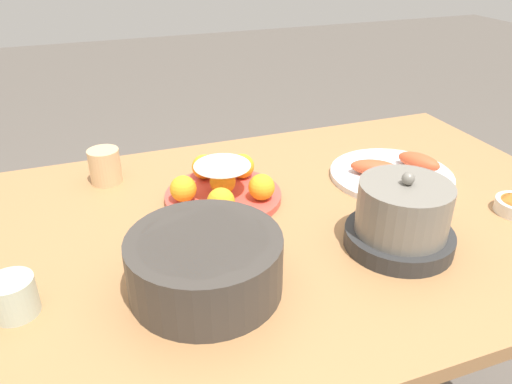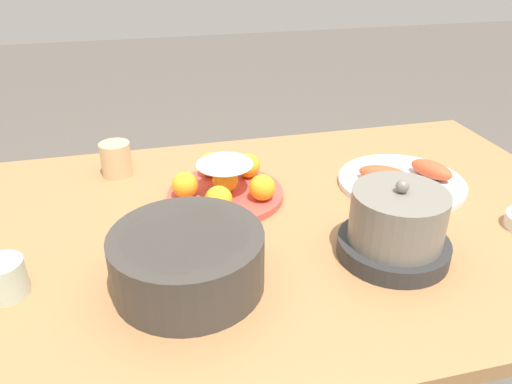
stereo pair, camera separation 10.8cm
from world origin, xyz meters
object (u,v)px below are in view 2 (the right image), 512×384
object	(u,v)px
cake_plate	(225,184)
cup_far	(4,278)
warming_pot	(396,227)
cup_near	(116,159)
seafood_platter	(403,180)
serving_bowl	(188,258)
dining_table	(287,258)

from	to	relation	value
cake_plate	cup_far	distance (m)	0.49
cake_plate	warming_pot	world-z (taller)	warming_pot
cake_plate	cup_near	distance (m)	0.30
warming_pot	cake_plate	bearing A→B (deg)	-48.37
seafood_platter	cup_near	distance (m)	0.70
seafood_platter	cup_near	world-z (taller)	cup_near
cake_plate	serving_bowl	distance (m)	0.32
cake_plate	seafood_platter	world-z (taller)	cake_plate
serving_bowl	cup_near	distance (m)	0.49
dining_table	cup_far	size ratio (longest dim) A/B	18.61
warming_pot	cup_near	bearing A→B (deg)	-43.55
cup_far	warming_pot	size ratio (longest dim) A/B	0.35
cup_near	warming_pot	bearing A→B (deg)	136.45
seafood_platter	cup_far	world-z (taller)	cup_far
serving_bowl	seafood_platter	distance (m)	0.60
seafood_platter	cup_far	bearing A→B (deg)	13.51
cake_plate	dining_table	bearing A→B (deg)	131.57
cake_plate	warming_pot	bearing A→B (deg)	131.63
dining_table	warming_pot	size ratio (longest dim) A/B	6.60
cake_plate	seafood_platter	bearing A→B (deg)	174.63
serving_bowl	seafood_platter	bearing A→B (deg)	-155.18
seafood_platter	warming_pot	xyz separation A→B (m)	(0.16, 0.26, 0.05)
dining_table	cake_plate	distance (m)	0.22
cup_far	dining_table	bearing A→B (deg)	-167.66
dining_table	seafood_platter	distance (m)	0.34
dining_table	cup_near	distance (m)	0.49
serving_bowl	warming_pot	bearing A→B (deg)	179.20
serving_bowl	cup_near	size ratio (longest dim) A/B	3.12
dining_table	cup_near	size ratio (longest dim) A/B	16.44
dining_table	warming_pot	bearing A→B (deg)	131.67
cup_far	cup_near	bearing A→B (deg)	-113.35
cake_plate	cup_near	world-z (taller)	cake_plate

